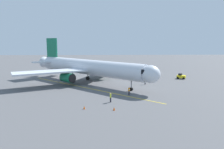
{
  "coord_description": "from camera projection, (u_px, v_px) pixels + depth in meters",
  "views": [
    {
      "loc": [
        -5.86,
        56.49,
        10.74
      ],
      "look_at": [
        -7.42,
        6.88,
        3.0
      ],
      "focal_mm": 34.8,
      "sensor_mm": 36.0,
      "label": 1
    }
  ],
  "objects": [
    {
      "name": "safety_cone_nose_left",
      "position": [
        84.0,
        107.0,
        34.41
      ],
      "size": [
        0.32,
        0.32,
        0.55
      ],
      "primitive_type": "cone",
      "color": "#F2590F",
      "rests_on": "ground"
    },
    {
      "name": "tug_portside",
      "position": [
        146.0,
        74.0,
        66.56
      ],
      "size": [
        2.61,
        2.73,
        1.5
      ],
      "color": "yellow",
      "rests_on": "ground"
    },
    {
      "name": "ground_crew_loader",
      "position": [
        145.0,
        81.0,
        53.77
      ],
      "size": [
        0.45,
        0.35,
        1.71
      ],
      "color": "#23232D",
      "rests_on": "ground"
    },
    {
      "name": "airplane",
      "position": [
        87.0,
        67.0,
        55.39
      ],
      "size": [
        33.46,
        32.63,
        11.5
      ],
      "color": "silver",
      "rests_on": "ground"
    },
    {
      "name": "ground_crew_marshaller",
      "position": [
        111.0,
        97.0,
        38.16
      ],
      "size": [
        0.27,
        0.41,
        1.71
      ],
      "color": "#23232D",
      "rests_on": "ground"
    },
    {
      "name": "tug_starboard_side",
      "position": [
        181.0,
        76.0,
        61.88
      ],
      "size": [
        2.74,
        2.46,
        1.5
      ],
      "color": "yellow",
      "rests_on": "ground"
    },
    {
      "name": "tug_near_nose",
      "position": [
        105.0,
        68.0,
        80.24
      ],
      "size": [
        2.6,
        2.74,
        1.5
      ],
      "color": "white",
      "rests_on": "ground"
    },
    {
      "name": "safety_cone_nose_right",
      "position": [
        114.0,
        109.0,
        33.76
      ],
      "size": [
        0.32,
        0.32,
        0.55
      ],
      "primitive_type": "cone",
      "color": "#F2590F",
      "rests_on": "ground"
    },
    {
      "name": "ground_crew_wing_walker",
      "position": [
        129.0,
        91.0,
        43.02
      ],
      "size": [
        0.41,
        0.47,
        1.71
      ],
      "color": "#23232D",
      "rests_on": "ground"
    },
    {
      "name": "apron_lead_in_line",
      "position": [
        86.0,
        88.0,
        49.9
      ],
      "size": [
        29.77,
        27.07,
        0.01
      ],
      "primitive_type": "cube",
      "rotation": [
        0.0,
        0.0,
        0.83
      ],
      "color": "yellow",
      "rests_on": "ground"
    },
    {
      "name": "ground_plane",
      "position": [
        83.0,
        82.0,
        57.26
      ],
      "size": [
        220.0,
        220.0,
        0.0
      ],
      "primitive_type": "plane",
      "color": "#565659"
    }
  ]
}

